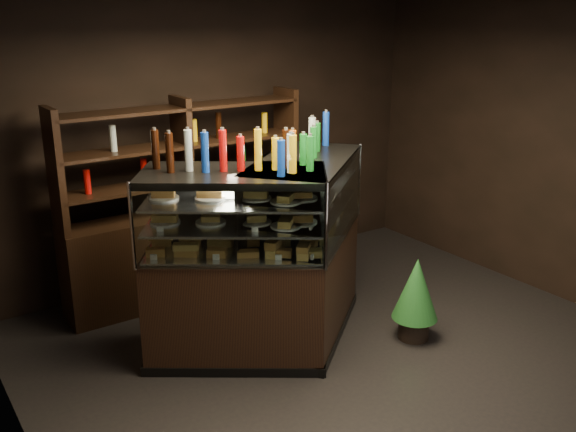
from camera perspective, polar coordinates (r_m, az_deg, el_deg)
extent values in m
plane|color=black|center=(5.41, 6.68, -13.06)|extent=(5.00, 5.00, 0.00)
cube|color=black|center=(6.84, -6.63, 7.09)|extent=(5.00, 0.02, 3.00)
cube|color=black|center=(6.70, 23.77, 5.45)|extent=(0.02, 5.00, 3.00)
cube|color=black|center=(3.75, -22.98, -3.50)|extent=(0.02, 5.00, 3.00)
cube|color=black|center=(5.70, 1.31, -5.98)|extent=(1.55, 1.46, 0.93)
cube|color=black|center=(5.88, 1.28, -9.76)|extent=(1.59, 1.51, 0.08)
cube|color=black|center=(5.35, 1.39, 4.77)|extent=(1.55, 1.46, 0.06)
cube|color=silver|center=(5.52, 1.34, -1.47)|extent=(1.46, 1.38, 0.02)
cube|color=silver|center=(5.45, 1.36, 0.70)|extent=(1.46, 1.38, 0.02)
cube|color=silver|center=(5.40, 1.38, 2.69)|extent=(1.46, 1.38, 0.02)
cube|color=white|center=(5.35, 5.17, 1.40)|extent=(1.09, 0.93, 0.66)
cylinder|color=silver|center=(6.03, 6.34, 3.26)|extent=(0.03, 0.03, 0.68)
cylinder|color=silver|center=(4.69, 3.42, -0.99)|extent=(0.03, 0.03, 0.68)
cube|color=black|center=(5.33, -4.66, -7.79)|extent=(1.58, 1.39, 0.93)
cube|color=black|center=(5.53, -4.54, -11.76)|extent=(1.62, 1.43, 0.08)
cube|color=black|center=(4.96, -4.97, 3.64)|extent=(1.58, 1.39, 0.06)
cube|color=silver|center=(5.15, -4.79, -3.03)|extent=(1.50, 1.31, 0.02)
cube|color=silver|center=(5.07, -4.85, -0.72)|extent=(1.50, 1.31, 0.02)
cube|color=silver|center=(5.01, -4.91, 1.42)|extent=(1.50, 1.31, 0.02)
cube|color=white|center=(4.70, -5.28, -1.00)|extent=(1.18, 0.81, 0.66)
cylinder|color=silver|center=(4.69, 3.42, -0.99)|extent=(0.03, 0.03, 0.68)
cylinder|color=silver|center=(4.83, -13.70, -0.91)|extent=(0.03, 0.03, 0.68)
cube|color=#B58641|center=(4.96, 0.02, -3.31)|extent=(0.20, 0.19, 0.06)
cube|color=#B58641|center=(5.18, 0.74, -2.39)|extent=(0.20, 0.19, 0.06)
cube|color=#B58641|center=(5.39, 1.40, -1.53)|extent=(0.20, 0.19, 0.06)
cube|color=#B58641|center=(5.61, 2.00, -0.75)|extent=(0.20, 0.19, 0.06)
cube|color=#B58641|center=(5.83, 2.56, -0.02)|extent=(0.20, 0.19, 0.06)
cube|color=#B58641|center=(6.05, 3.08, 0.65)|extent=(0.20, 0.19, 0.06)
cylinder|color=white|center=(4.95, -0.19, -0.90)|extent=(0.24, 0.24, 0.02)
cube|color=#B58641|center=(4.94, -0.20, -0.52)|extent=(0.18, 0.17, 0.05)
cylinder|color=white|center=(5.28, 0.88, 0.32)|extent=(0.24, 0.24, 0.02)
cube|color=#B58641|center=(5.27, 0.88, 0.67)|extent=(0.18, 0.17, 0.05)
cylinder|color=white|center=(5.62, 1.82, 1.39)|extent=(0.24, 0.24, 0.02)
cube|color=#B58641|center=(5.61, 1.82, 1.73)|extent=(0.18, 0.17, 0.05)
cylinder|color=white|center=(5.95, 2.66, 2.35)|extent=(0.24, 0.24, 0.02)
cube|color=#B58641|center=(5.94, 2.66, 2.67)|extent=(0.18, 0.17, 0.05)
cylinder|color=white|center=(4.89, -0.20, 1.28)|extent=(0.24, 0.24, 0.02)
cube|color=#B58641|center=(4.88, -0.20, 1.67)|extent=(0.18, 0.17, 0.05)
cylinder|color=white|center=(5.23, 0.89, 2.38)|extent=(0.24, 0.24, 0.02)
cube|color=#B58641|center=(5.22, 0.89, 2.74)|extent=(0.18, 0.17, 0.05)
cylinder|color=white|center=(5.56, 1.84, 3.34)|extent=(0.24, 0.24, 0.02)
cube|color=#B58641|center=(5.55, 1.84, 3.68)|extent=(0.18, 0.17, 0.05)
cylinder|color=white|center=(5.90, 2.69, 4.19)|extent=(0.24, 0.24, 0.02)
cube|color=#B58641|center=(5.89, 2.69, 4.52)|extent=(0.18, 0.17, 0.05)
cube|color=#B58641|center=(5.19, -11.43, -2.71)|extent=(0.20, 0.18, 0.06)
cube|color=#B58641|center=(5.14, -8.82, -2.74)|extent=(0.20, 0.18, 0.06)
cube|color=#B58641|center=(5.11, -6.17, -2.76)|extent=(0.20, 0.18, 0.06)
cube|color=#B58641|center=(5.09, -3.49, -2.78)|extent=(0.20, 0.18, 0.06)
cube|color=#B58641|center=(5.08, -0.80, -2.79)|extent=(0.20, 0.18, 0.06)
cube|color=#B58641|center=(5.08, 1.90, -2.80)|extent=(0.20, 0.18, 0.06)
cylinder|color=white|center=(5.14, -10.87, -0.51)|extent=(0.24, 0.24, 0.02)
cube|color=#B58641|center=(5.13, -10.89, -0.14)|extent=(0.19, 0.17, 0.05)
cylinder|color=white|center=(5.09, -6.88, -0.52)|extent=(0.24, 0.24, 0.02)
cube|color=#B58641|center=(5.07, -6.90, -0.15)|extent=(0.19, 0.17, 0.05)
cylinder|color=white|center=(5.05, -2.82, -0.54)|extent=(0.24, 0.24, 0.02)
cube|color=#B58641|center=(5.04, -2.83, -0.16)|extent=(0.19, 0.17, 0.05)
cylinder|color=white|center=(5.04, 1.27, -0.55)|extent=(0.24, 0.24, 0.02)
cube|color=#B58641|center=(5.03, 1.27, -0.18)|extent=(0.19, 0.17, 0.05)
cylinder|color=white|center=(5.09, -11.00, 1.60)|extent=(0.24, 0.24, 0.02)
cube|color=#B58641|center=(5.08, -11.02, 1.97)|extent=(0.19, 0.17, 0.05)
cylinder|color=white|center=(5.03, -6.96, 1.61)|extent=(0.24, 0.24, 0.02)
cube|color=#B58641|center=(5.02, -6.98, 1.98)|extent=(0.19, 0.17, 0.05)
cylinder|color=white|center=(4.99, -2.86, 1.61)|extent=(0.24, 0.24, 0.02)
cube|color=#B58641|center=(4.98, -2.86, 1.99)|extent=(0.19, 0.17, 0.05)
cylinder|color=white|center=(4.99, 1.28, 1.60)|extent=(0.24, 0.24, 0.02)
cube|color=#B58641|center=(4.98, 1.29, 1.98)|extent=(0.19, 0.17, 0.05)
cylinder|color=#D8590A|center=(4.75, -0.39, 5.18)|extent=(0.06, 0.06, 0.28)
cylinder|color=silver|center=(4.72, -0.39, 6.95)|extent=(0.03, 0.03, 0.02)
cylinder|color=silver|center=(4.87, 0.04, 5.51)|extent=(0.06, 0.06, 0.28)
cylinder|color=silver|center=(4.84, 0.04, 7.24)|extent=(0.03, 0.03, 0.02)
cylinder|color=#147223|center=(5.00, 0.46, 5.83)|extent=(0.06, 0.06, 0.28)
cylinder|color=silver|center=(4.97, 0.46, 7.52)|extent=(0.03, 0.03, 0.02)
cylinder|color=black|center=(5.12, 0.85, 6.13)|extent=(0.06, 0.06, 0.28)
cylinder|color=silver|center=(5.10, 0.86, 7.78)|extent=(0.03, 0.03, 0.02)
cylinder|color=#B20C0A|center=(5.25, 1.23, 6.41)|extent=(0.06, 0.06, 0.28)
cylinder|color=silver|center=(5.22, 1.24, 8.03)|extent=(0.03, 0.03, 0.02)
cylinder|color=yellow|center=(5.38, 1.58, 6.69)|extent=(0.06, 0.06, 0.28)
cylinder|color=silver|center=(5.35, 1.60, 8.26)|extent=(0.03, 0.03, 0.02)
cylinder|color=#0F38B2|center=(5.50, 1.92, 6.95)|extent=(0.06, 0.06, 0.28)
cylinder|color=silver|center=(5.48, 1.94, 8.49)|extent=(0.03, 0.03, 0.02)
cylinder|color=#D8590A|center=(5.63, 2.25, 7.20)|extent=(0.06, 0.06, 0.28)
cylinder|color=silver|center=(5.60, 2.27, 8.70)|extent=(0.03, 0.03, 0.02)
cylinder|color=silver|center=(5.76, 2.56, 7.43)|extent=(0.06, 0.06, 0.28)
cylinder|color=silver|center=(5.73, 2.58, 8.91)|extent=(0.03, 0.03, 0.02)
cylinder|color=#147223|center=(5.88, 2.86, 7.66)|extent=(0.06, 0.06, 0.28)
cylinder|color=silver|center=(5.86, 2.89, 9.10)|extent=(0.03, 0.03, 0.02)
cylinder|color=#D8590A|center=(5.01, -11.88, 5.47)|extent=(0.06, 0.06, 0.28)
cylinder|color=silver|center=(4.98, -11.99, 7.16)|extent=(0.03, 0.03, 0.02)
cylinder|color=silver|center=(4.99, -10.38, 5.50)|extent=(0.06, 0.06, 0.28)
cylinder|color=silver|center=(4.96, -10.47, 7.19)|extent=(0.03, 0.03, 0.02)
cylinder|color=#147223|center=(4.96, -8.86, 5.52)|extent=(0.06, 0.06, 0.28)
cylinder|color=silver|center=(4.93, -8.95, 7.22)|extent=(0.03, 0.03, 0.02)
cylinder|color=black|center=(4.94, -7.34, 5.54)|extent=(0.06, 0.06, 0.28)
cylinder|color=silver|center=(4.91, -7.41, 7.25)|extent=(0.03, 0.03, 0.02)
cylinder|color=#B20C0A|center=(4.93, -5.80, 5.55)|extent=(0.06, 0.06, 0.28)
cylinder|color=silver|center=(4.90, -5.86, 7.27)|extent=(0.03, 0.03, 0.02)
cylinder|color=yellow|center=(4.91, -4.25, 5.56)|extent=(0.06, 0.06, 0.28)
cylinder|color=silver|center=(4.88, -4.29, 7.28)|extent=(0.03, 0.03, 0.02)
cylinder|color=#0F38B2|center=(4.90, -2.70, 5.57)|extent=(0.06, 0.06, 0.28)
cylinder|color=silver|center=(4.87, -2.73, 7.29)|extent=(0.03, 0.03, 0.02)
cylinder|color=#D8590A|center=(4.90, -1.14, 5.57)|extent=(0.06, 0.06, 0.28)
cylinder|color=silver|center=(4.87, -1.15, 7.30)|extent=(0.03, 0.03, 0.02)
cylinder|color=silver|center=(4.90, 0.42, 5.57)|extent=(0.06, 0.06, 0.28)
cylinder|color=silver|center=(4.87, 0.42, 7.29)|extent=(0.03, 0.03, 0.02)
cylinder|color=#147223|center=(4.90, 1.98, 5.56)|extent=(0.06, 0.06, 0.28)
cylinder|color=silver|center=(4.87, 2.00, 7.29)|extent=(0.03, 0.03, 0.02)
cylinder|color=black|center=(5.84, 11.10, -9.71)|extent=(0.27, 0.27, 0.20)
cone|color=#175126|center=(5.67, 11.33, -6.34)|extent=(0.40, 0.40, 0.55)
cone|color=#175126|center=(5.60, 11.44, -4.64)|extent=(0.31, 0.31, 0.39)
cube|color=black|center=(6.50, -8.91, -3.24)|extent=(2.44, 0.44, 0.90)
cube|color=black|center=(5.82, -19.98, 3.70)|extent=(0.06, 0.38, 1.10)
cube|color=black|center=(6.21, -9.35, 5.39)|extent=(0.06, 0.38, 1.10)
cube|color=black|center=(6.79, -0.20, 6.70)|extent=(0.06, 0.38, 1.10)
cube|color=black|center=(6.27, -9.24, 3.16)|extent=(2.39, 0.40, 0.03)
cube|color=black|center=(6.19, -9.40, 6.29)|extent=(2.39, 0.40, 0.03)
cube|color=black|center=(6.13, -9.56, 9.50)|extent=(2.39, 0.40, 0.03)
cylinder|color=#D8590A|center=(5.92, -17.41, 2.93)|extent=(0.06, 0.06, 0.22)
cylinder|color=silver|center=(6.00, -15.01, 3.33)|extent=(0.06, 0.06, 0.22)
cylinder|color=#147223|center=(6.09, -12.67, 3.72)|extent=(0.06, 0.06, 0.22)
cylinder|color=black|center=(6.19, -10.40, 4.09)|extent=(0.06, 0.06, 0.22)
cylinder|color=#B20C0A|center=(6.29, -8.20, 4.44)|extent=(0.06, 0.06, 0.22)
cylinder|color=yellow|center=(6.41, -6.08, 4.78)|extent=(0.06, 0.06, 0.22)
cylinder|color=#0F38B2|center=(6.54, -4.04, 5.09)|extent=(0.06, 0.06, 0.22)
cylinder|color=#D8590A|center=(6.67, -2.07, 5.39)|extent=(0.06, 0.06, 0.22)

